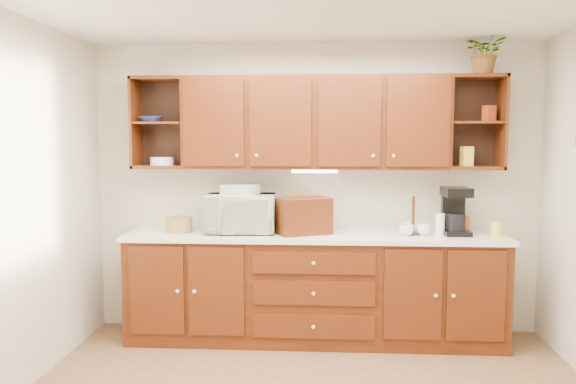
# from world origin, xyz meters

# --- Properties ---
(back_wall) EXTENTS (4.00, 0.00, 4.00)m
(back_wall) POSITION_xyz_m (0.00, 1.75, 1.30)
(back_wall) COLOR beige
(back_wall) RESTS_ON floor
(base_cabinets) EXTENTS (3.20, 0.60, 0.90)m
(base_cabinets) POSITION_xyz_m (0.00, 1.45, 0.45)
(base_cabinets) COLOR #3A1706
(base_cabinets) RESTS_ON floor
(countertop) EXTENTS (3.24, 0.64, 0.04)m
(countertop) POSITION_xyz_m (0.00, 1.44, 0.92)
(countertop) COLOR white
(countertop) RESTS_ON base_cabinets
(upper_cabinets) EXTENTS (3.20, 0.33, 0.80)m
(upper_cabinets) POSITION_xyz_m (0.01, 1.59, 1.89)
(upper_cabinets) COLOR #3A1706
(upper_cabinets) RESTS_ON back_wall
(undercabinet_light) EXTENTS (0.40, 0.05, 0.02)m
(undercabinet_light) POSITION_xyz_m (0.00, 1.53, 1.47)
(undercabinet_light) COLOR white
(undercabinet_light) RESTS_ON upper_cabinets
(wicker_basket) EXTENTS (0.29, 0.29, 0.13)m
(wicker_basket) POSITION_xyz_m (-1.18, 1.45, 1.00)
(wicker_basket) COLOR #A47D44
(wicker_basket) RESTS_ON countertop
(microwave) EXTENTS (0.62, 0.44, 0.33)m
(microwave) POSITION_xyz_m (-0.64, 1.47, 1.11)
(microwave) COLOR beige
(microwave) RESTS_ON countertop
(towel_stack) EXTENTS (0.34, 0.29, 0.09)m
(towel_stack) POSITION_xyz_m (-0.64, 1.47, 1.31)
(towel_stack) COLOR #CDBD60
(towel_stack) RESTS_ON microwave
(wine_bottle) EXTENTS (0.09, 0.09, 0.34)m
(wine_bottle) POSITION_xyz_m (-0.51, 1.46, 1.11)
(wine_bottle) COLOR black
(wine_bottle) RESTS_ON countertop
(woven_tray) EXTENTS (0.38, 0.12, 0.37)m
(woven_tray) POSITION_xyz_m (-0.12, 1.62, 0.95)
(woven_tray) COLOR #A47D44
(woven_tray) RESTS_ON countertop
(bread_box) EXTENTS (0.52, 0.43, 0.31)m
(bread_box) POSITION_xyz_m (-0.10, 1.42, 1.09)
(bread_box) COLOR #3A1706
(bread_box) RESTS_ON countertop
(mug_tree) EXTENTS (0.30, 0.29, 0.33)m
(mug_tree) POSITION_xyz_m (0.84, 1.44, 0.99)
(mug_tree) COLOR #3A1706
(mug_tree) RESTS_ON countertop
(canister_red) EXTENTS (0.14, 0.14, 0.14)m
(canister_red) POSITION_xyz_m (1.27, 1.51, 1.01)
(canister_red) COLOR #AB3618
(canister_red) RESTS_ON countertop
(canister_white) EXTENTS (0.08, 0.08, 0.18)m
(canister_white) POSITION_xyz_m (1.06, 1.43, 1.03)
(canister_white) COLOR white
(canister_white) RESTS_ON countertop
(canister_yellow) EXTENTS (0.10, 0.10, 0.12)m
(canister_yellow) POSITION_xyz_m (1.52, 1.39, 1.00)
(canister_yellow) COLOR yellow
(canister_yellow) RESTS_ON countertop
(coffee_maker) EXTENTS (0.23, 0.29, 0.40)m
(coffee_maker) POSITION_xyz_m (1.20, 1.49, 1.13)
(coffee_maker) COLOR black
(coffee_maker) RESTS_ON countertop
(bowl_stack) EXTENTS (0.21, 0.21, 0.05)m
(bowl_stack) POSITION_xyz_m (-1.44, 1.57, 1.92)
(bowl_stack) COLOR #283693
(bowl_stack) RESTS_ON upper_cabinets
(plate_stack) EXTENTS (0.26, 0.26, 0.07)m
(plate_stack) POSITION_xyz_m (-1.35, 1.55, 1.56)
(plate_stack) COLOR white
(plate_stack) RESTS_ON upper_cabinets
(pantry_box_yellow) EXTENTS (0.11, 0.09, 0.17)m
(pantry_box_yellow) POSITION_xyz_m (1.30, 1.56, 1.60)
(pantry_box_yellow) COLOR yellow
(pantry_box_yellow) RESTS_ON upper_cabinets
(pantry_box_red) EXTENTS (0.11, 0.11, 0.13)m
(pantry_box_red) POSITION_xyz_m (1.48, 1.56, 1.97)
(pantry_box_red) COLOR #AB3618
(pantry_box_red) RESTS_ON upper_cabinets
(potted_plant) EXTENTS (0.40, 0.38, 0.37)m
(potted_plant) POSITION_xyz_m (1.43, 1.54, 2.47)
(potted_plant) COLOR #999999
(potted_plant) RESTS_ON upper_cabinets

